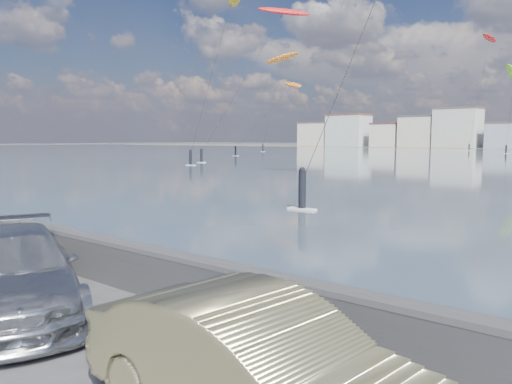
# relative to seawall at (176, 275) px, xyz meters

# --- Properties ---
(ground) EXTENTS (700.00, 700.00, 0.00)m
(ground) POSITION_rel_seawall_xyz_m (0.00, -2.70, -0.58)
(ground) COLOR #333335
(ground) RESTS_ON ground
(seawall) EXTENTS (400.00, 0.36, 1.08)m
(seawall) POSITION_rel_seawall_xyz_m (0.00, 0.00, 0.00)
(seawall) COLOR #28282B
(seawall) RESTS_ON ground
(car_silver) EXTENTS (5.81, 4.12, 1.56)m
(car_silver) POSITION_rel_seawall_xyz_m (-1.94, -2.31, 0.20)
(car_silver) COLOR #A3A5AA
(car_silver) RESTS_ON ground
(car_champagne) EXTENTS (4.83, 2.05, 1.55)m
(car_champagne) POSITION_rel_seawall_xyz_m (4.09, -2.48, 0.19)
(car_champagne) COLOR tan
(car_champagne) RESTS_ON ground
(kitesurfer_6) EXTENTS (3.35, 15.57, 33.28)m
(kitesurfer_6) POSITION_rel_seawall_xyz_m (-33.48, 150.13, 30.92)
(kitesurfer_6) COLOR red
(kitesurfer_6) RESTS_ON ground
(kitesurfer_9) EXTENTS (8.42, 16.60, 15.61)m
(kitesurfer_9) POSITION_rel_seawall_xyz_m (-52.50, 78.60, 13.45)
(kitesurfer_9) COLOR orange
(kitesurfer_9) RESTS_ON ground
(kitesurfer_11) EXTENTS (7.63, 18.73, 23.52)m
(kitesurfer_11) POSITION_rel_seawall_xyz_m (-38.64, 56.40, 21.52)
(kitesurfer_11) COLOR red
(kitesurfer_11) RESTS_ON ground
(kitesurfer_12) EXTENTS (9.10, 13.46, 26.78)m
(kitesurfer_12) POSITION_rel_seawall_xyz_m (-72.90, 103.12, 23.83)
(kitesurfer_12) COLOR orange
(kitesurfer_12) RESTS_ON ground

